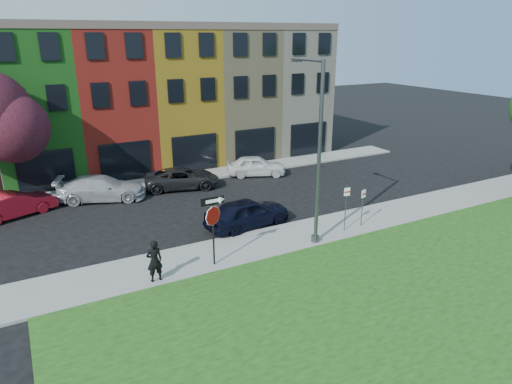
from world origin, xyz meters
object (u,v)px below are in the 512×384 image
stop_sign (213,217)px  street_lamp (317,154)px  man (154,261)px  sedan_near (247,213)px

stop_sign → street_lamp: bearing=-0.7°
man → sedan_near: man is taller
stop_sign → sedan_near: 4.90m
man → sedan_near: (5.97, 3.42, -0.23)m
stop_sign → man: stop_sign is taller
man → street_lamp: size_ratio=0.21×
stop_sign → street_lamp: 5.66m
stop_sign → man: (-2.67, -0.16, -1.34)m
street_lamp → stop_sign: bearing=-179.2°
stop_sign → street_lamp: (5.26, 0.04, 2.08)m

